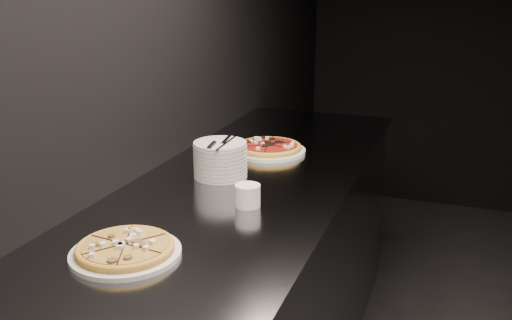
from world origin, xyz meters
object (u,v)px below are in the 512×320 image
(pizza_mushroom, at_px, (125,249))
(ramekin, at_px, (248,195))
(counter, at_px, (240,302))
(cutlery, at_px, (220,143))
(pizza_tomato, at_px, (269,148))
(plate_stack, at_px, (220,159))

(pizza_mushroom, relative_size, ramekin, 3.58)
(counter, xyz_separation_m, cutlery, (-0.09, 0.05, 0.59))
(pizza_mushroom, xyz_separation_m, pizza_tomato, (0.05, 1.00, 0.00))
(pizza_tomato, bearing_deg, cutlery, -99.43)
(pizza_tomato, xyz_separation_m, cutlery, (-0.06, -0.36, 0.11))
(plate_stack, distance_m, cutlery, 0.07)
(plate_stack, height_order, ramekin, plate_stack)
(pizza_mushroom, distance_m, ramekin, 0.46)
(cutlery, height_order, ramekin, cutlery)
(pizza_mushroom, height_order, plate_stack, plate_stack)
(pizza_mushroom, xyz_separation_m, cutlery, (-0.01, 0.65, 0.11))
(counter, distance_m, cutlery, 0.60)
(pizza_mushroom, distance_m, pizza_tomato, 1.01)
(cutlery, bearing_deg, pizza_mushroom, -97.48)
(pizza_tomato, bearing_deg, counter, -85.80)
(pizza_mushroom, bearing_deg, plate_stack, 91.78)
(pizza_mushroom, bearing_deg, ramekin, 67.76)
(counter, bearing_deg, ramekin, -59.96)
(pizza_tomato, distance_m, cutlery, 0.38)
(ramekin, bearing_deg, counter, 120.04)
(counter, bearing_deg, pizza_tomato, 94.20)
(pizza_mushroom, height_order, cutlery, cutlery)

